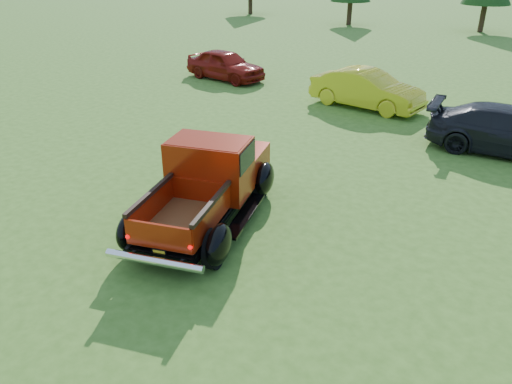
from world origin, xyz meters
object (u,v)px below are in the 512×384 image
(show_car_yellow, at_px, (367,89))
(show_car_grey, at_px, (511,131))
(pickup_truck, at_px, (211,180))
(show_car_red, at_px, (225,65))

(show_car_yellow, height_order, show_car_grey, show_car_yellow)
(pickup_truck, relative_size, show_car_yellow, 1.21)
(show_car_grey, bearing_deg, show_car_red, 72.18)
(pickup_truck, bearing_deg, show_car_red, 108.70)
(show_car_red, bearing_deg, show_car_grey, -96.27)
(pickup_truck, height_order, show_car_yellow, pickup_truck)
(show_car_red, bearing_deg, show_car_yellow, -89.15)
(show_car_yellow, distance_m, show_car_grey, 5.45)
(pickup_truck, distance_m, show_car_grey, 8.82)
(show_car_yellow, xyz_separation_m, show_car_grey, (5.15, -1.79, -0.02))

